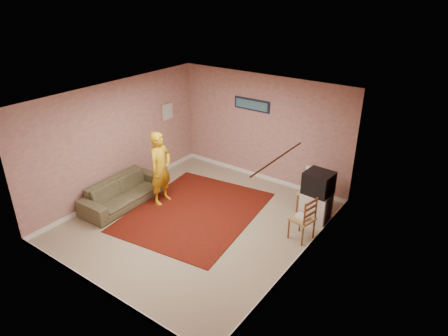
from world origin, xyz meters
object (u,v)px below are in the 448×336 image
Objects in this scene: crt_tv at (318,183)px; sofa at (123,192)px; tv_cabinet at (316,208)px; chair_a at (310,189)px; person at (161,168)px; chair_b at (303,214)px.

crt_tv is 4.19m from sofa.
chair_a reaches higher than tv_cabinet.
person is at bearing -146.11° from chair_a.
tv_cabinet is 1.38× the size of chair_b.
chair_a is at bearing -151.57° from chair_b.
chair_b is at bearing -75.85° from sofa.
tv_cabinet is at bearing -39.25° from chair_a.
person is at bearing -68.78° from chair_b.
chair_b is (0.02, -0.69, 0.21)m from tv_cabinet.
crt_tv is at bearing -66.54° from sofa.
sofa is at bearing 127.07° from person.
sofa is at bearing -154.79° from tv_cabinet.
tv_cabinet is at bearing -73.43° from person.
person is (-3.12, -1.20, 0.49)m from tv_cabinet.
crt_tv is 0.29× the size of sofa.
chair_a is at bearing -67.14° from person.
crt_tv is 0.34× the size of person.
sofa is 1.01m from person.
person reaches higher than tv_cabinet.
crt_tv reaches higher than chair_b.
person reaches higher than chair_a.
person reaches higher than crt_tv.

